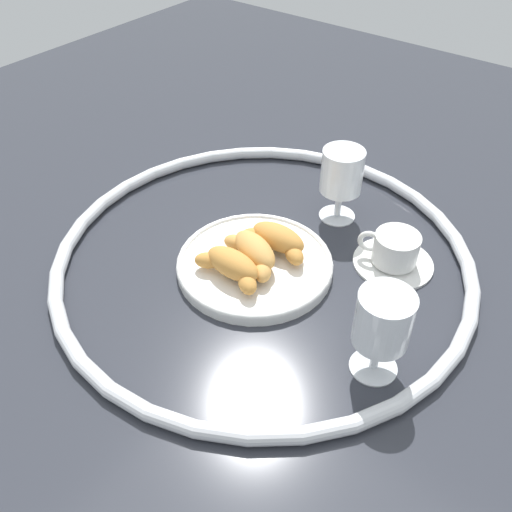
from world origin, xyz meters
TOP-DOWN VIEW (x-y plane):
  - ground_plane at (0.00, 0.00)m, footprint 2.20×2.20m
  - table_chrome_rim at (0.00, 0.00)m, footprint 0.71×0.71m
  - pastry_plate at (-0.00, 0.02)m, footprint 0.26×0.26m
  - croissant_large at (-0.01, -0.02)m, footprint 0.14×0.06m
  - croissant_small at (-0.00, 0.03)m, footprint 0.13×0.09m
  - croissant_extra at (0.01, 0.08)m, footprint 0.14×0.07m
  - coffee_cup_near at (-0.18, -0.13)m, footprint 0.14×0.14m
  - juice_glass_left at (-0.26, 0.09)m, footprint 0.08×0.08m
  - juice_glass_right at (-0.03, -0.19)m, footprint 0.08×0.08m

SIDE VIEW (x-z plane):
  - ground_plane at x=0.00m, z-range 0.00..0.00m
  - pastry_plate at x=0.00m, z-range 0.00..0.02m
  - table_chrome_rim at x=0.00m, z-range 0.00..0.02m
  - coffee_cup_near at x=-0.18m, z-range 0.00..0.06m
  - croissant_large at x=-0.01m, z-range 0.02..0.06m
  - croissant_small at x=0.00m, z-range 0.02..0.06m
  - croissant_extra at x=0.01m, z-range 0.02..0.06m
  - juice_glass_right at x=-0.03m, z-range 0.02..0.16m
  - juice_glass_left at x=-0.26m, z-range 0.02..0.16m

